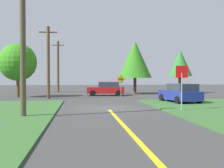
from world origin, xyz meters
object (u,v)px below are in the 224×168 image
stop_sign (182,79)px  car_approaching_junction (106,89)px  oak_tree_left (135,59)px  pine_tree_center (180,63)px  direction_sign (121,84)px  oak_tree_right (18,62)px  utility_pole_far (58,66)px  car_on_crossroad (180,93)px  utility_pole_near (23,35)px  utility_pole_mid (48,62)px

stop_sign → car_approaching_junction: 15.87m
oak_tree_left → pine_tree_center: 6.32m
car_approaching_junction → pine_tree_center: pine_tree_center is taller
direction_sign → pine_tree_center: 13.25m
stop_sign → oak_tree_right: 19.25m
stop_sign → pine_tree_center: (7.07, 18.96, 2.00)m
utility_pole_far → direction_sign: (7.21, -14.03, -2.31)m
utility_pole_far → car_approaching_junction: bearing=-53.9°
stop_sign → car_on_crossroad: size_ratio=0.65×
car_on_crossroad → oak_tree_right: (-15.10, 8.54, 2.99)m
stop_sign → car_approaching_junction: stop_sign is taller
stop_sign → utility_pole_near: 9.91m
direction_sign → oak_tree_left: size_ratio=0.35×
direction_sign → pine_tree_center: bearing=43.3°
utility_pole_mid → oak_tree_right: (-3.55, 2.77, 0.07)m
utility_pole_near → stop_sign: bearing=10.0°
car_approaching_junction → car_on_crossroad: size_ratio=1.01×
stop_sign → car_approaching_junction: (-3.33, 15.47, -1.24)m
utility_pole_near → direction_sign: utility_pole_near is taller
stop_sign → utility_pole_mid: (-9.58, 11.20, 1.68)m
utility_pole_mid → direction_sign: utility_pole_mid is taller
utility_pole_mid → oak_tree_left: (10.35, 7.40, 0.79)m
car_on_crossroad → car_approaching_junction: bearing=19.4°
utility_pole_near → oak_tree_right: utility_pole_near is taller
oak_tree_left → pine_tree_center: bearing=3.2°
utility_pole_far → pine_tree_center: bearing=-17.0°
pine_tree_center → utility_pole_far: bearing=163.0°
direction_sign → oak_tree_left: 9.61m
utility_pole_near → pine_tree_center: size_ratio=1.46×
direction_sign → oak_tree_right: (-10.73, 3.93, 2.28)m
direction_sign → utility_pole_mid: bearing=170.8°
stop_sign → utility_pole_near: size_ratio=0.34×
stop_sign → direction_sign: size_ratio=1.19×
car_approaching_junction → direction_sign: direction_sign is taller
utility_pole_mid → oak_tree_right: size_ratio=1.24×
utility_pole_far → oak_tree_left: bearing=-27.8°
car_approaching_junction → pine_tree_center: 11.44m
oak_tree_right → utility_pole_mid: bearing=-38.0°
oak_tree_left → stop_sign: bearing=-92.4°
stop_sign → oak_tree_right: size_ratio=0.49×
utility_pole_near → oak_tree_right: 16.07m
stop_sign → utility_pole_mid: bearing=-40.7°
car_approaching_junction → utility_pole_mid: utility_pole_mid is taller
utility_pole_far → oak_tree_right: size_ratio=1.28×
utility_pole_near → utility_pole_mid: utility_pole_near is taller
oak_tree_left → pine_tree_center: oak_tree_left is taller
stop_sign → car_on_crossroad: (1.97, 5.43, -1.24)m
car_on_crossroad → utility_pole_far: 22.15m
stop_sign → car_on_crossroad: bearing=-101.2°
car_approaching_junction → stop_sign: bearing=106.0°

